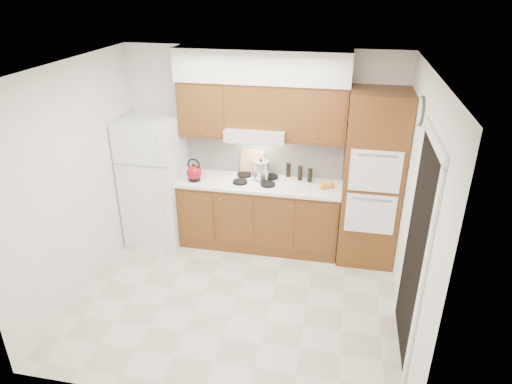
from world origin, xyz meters
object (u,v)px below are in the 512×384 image
fridge (155,181)px  stock_pot (261,170)px  kettle (194,173)px  oven_cabinet (372,180)px

fridge → stock_pot: bearing=5.2°
fridge → stock_pot: fridge is taller
fridge → kettle: size_ratio=8.54×
oven_cabinet → kettle: (-2.26, -0.10, -0.05)m
fridge → oven_cabinet: size_ratio=0.78×
fridge → kettle: fridge is taller
oven_cabinet → stock_pot: bearing=176.1°
kettle → oven_cabinet: bearing=-7.3°
fridge → oven_cabinet: bearing=0.7°
kettle → stock_pot: size_ratio=0.89×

